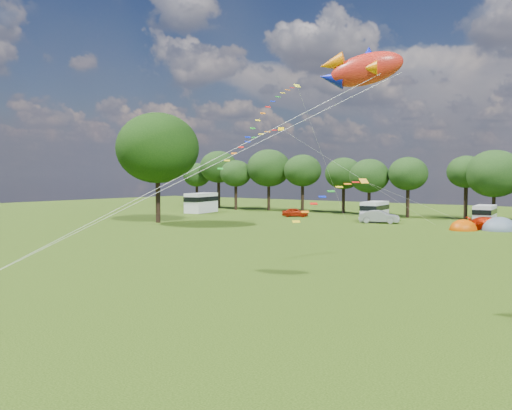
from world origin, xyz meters
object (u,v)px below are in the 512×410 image
Objects in this scene: big_tree at (157,148)px; tent_greyblue at (499,230)px; campervan_c at (485,215)px; fish_kite at (360,69)px; campervan_a at (201,202)px; tent_orange at (463,230)px; car_c at (490,223)px; campervan_b at (375,211)px; car_b at (379,217)px; car_a at (295,212)px.

big_tree reaches higher than tent_greyblue.
big_tree is at bearing 113.98° from campervan_c.
big_tree is at bearing 126.35° from fish_kite.
campervan_a reaches higher than tent_orange.
car_c reaches higher than tent_orange.
fish_kite is at bearing -84.37° from tent_greyblue.
big_tree reaches higher than campervan_b.
campervan_c is 6.91m from tent_orange.
car_b is 45.37m from fish_kite.
car_b reaches higher than tent_orange.
campervan_b is 12.87m from campervan_c.
car_a is 0.70× the size of campervan_b.
car_c is 42.89m from campervan_a.
campervan_b is (28.32, 1.07, -0.27)m from campervan_a.
car_b is at bearing -122.66° from car_a.
car_c is 14.80m from campervan_b.
car_a is at bearing 60.99° from car_b.
car_a is 24.69m from campervan_c.
car_c is 1.14× the size of fish_kite.
campervan_c is at bearing -108.87° from car_a.
campervan_a reaches higher than campervan_b.
fish_kite is (39.48, -25.04, 1.44)m from big_tree.
big_tree is 4.20× the size of tent_orange.
fish_kite is (31.32, -42.91, 9.84)m from car_a.
tent_greyblue is (3.07, 2.10, -0.00)m from tent_orange.
car_a is at bearing 168.33° from tent_orange.
big_tree reaches higher than fish_kite.
car_a is 0.93× the size of fish_kite.
campervan_b is at bearing 17.32° from car_b.
tent_orange is 39.92m from fish_kite.
car_a is at bearing -97.85° from campervan_a.
campervan_c reaches higher than tent_greyblue.
car_c is at bearing -119.12° from car_a.
campervan_c is at bearing 120.49° from tent_greyblue.
campervan_a reaches higher than car_c.
tent_greyblue is at bearing -119.06° from car_a.
tent_orange is at bearing 21.60° from big_tree.
tent_orange is (12.42, -4.92, -1.31)m from campervan_b.
campervan_b is 1.27× the size of tent_greyblue.
tent_orange is at bearing 170.44° from campervan_c.
campervan_c is at bearing 87.38° from tent_orange.
car_c is 4.98m from campervan_c.
campervan_c is at bearing -89.13° from car_b.
campervan_c is (12.73, 1.87, -0.07)m from campervan_b.
campervan_c reaches higher than car_a.
fish_kite is at bearing -79.52° from tent_orange.
campervan_c reaches higher than car_c.
car_c is 1.10× the size of tent_greyblue.
campervan_a is 1.30× the size of campervan_c.
campervan_a reaches higher than car_a.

